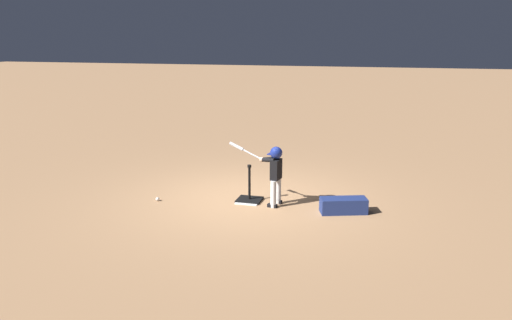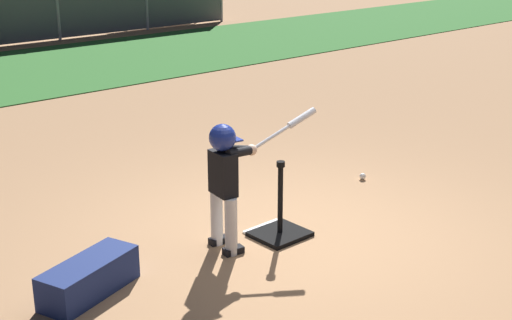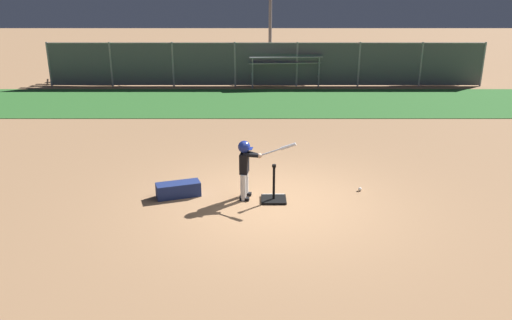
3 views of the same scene
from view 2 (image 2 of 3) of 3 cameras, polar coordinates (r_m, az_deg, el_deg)
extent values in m
plane|color=#AD7F56|center=(6.61, 2.93, -6.15)|extent=(90.00, 90.00, 0.00)
cylinder|color=#9E9EA3|center=(18.26, -15.64, 12.05)|extent=(0.08, 0.08, 1.80)
cube|color=white|center=(6.66, 1.59, -5.83)|extent=(0.45, 0.45, 0.02)
cube|color=black|center=(6.61, 1.92, -5.93)|extent=(0.48, 0.43, 0.04)
cylinder|color=black|center=(6.48, 1.96, -3.20)|extent=(0.05, 0.05, 0.64)
cylinder|color=black|center=(6.36, 1.99, -0.33)|extent=(0.08, 0.08, 0.05)
cylinder|color=silver|center=(6.36, -3.17, -4.59)|extent=(0.12, 0.12, 0.52)
cube|color=black|center=(6.47, -2.97, -6.43)|extent=(0.19, 0.12, 0.06)
cylinder|color=silver|center=(6.17, -2.01, -5.36)|extent=(0.12, 0.12, 0.52)
cube|color=black|center=(6.27, -1.83, -7.25)|extent=(0.19, 0.12, 0.06)
cube|color=black|center=(6.10, -2.66, -1.06)|extent=(0.19, 0.29, 0.39)
sphere|color=#DBB293|center=(6.00, -2.70, 1.69)|extent=(0.20, 0.20, 0.20)
sphere|color=navy|center=(6.00, -2.70, 1.81)|extent=(0.23, 0.23, 0.23)
cube|color=navy|center=(6.05, -1.91, 1.69)|extent=(0.14, 0.19, 0.01)
cylinder|color=black|center=(6.15, -1.72, 0.84)|extent=(0.31, 0.21, 0.11)
cylinder|color=black|center=(6.07, -1.30, 0.63)|extent=(0.32, 0.12, 0.11)
sphere|color=#DBB293|center=(6.19, -0.37, 0.81)|extent=(0.10, 0.10, 0.10)
cylinder|color=silver|center=(6.33, 2.13, 2.40)|extent=(0.66, 0.13, 0.29)
cylinder|color=silver|center=(6.42, 3.68, 3.38)|extent=(0.30, 0.11, 0.16)
cylinder|color=black|center=(6.18, -0.52, 0.72)|extent=(0.04, 0.05, 0.05)
sphere|color=white|center=(8.10, 8.52, -1.30)|extent=(0.07, 0.07, 0.07)
cube|color=#93969E|center=(21.85, -10.09, 11.76)|extent=(2.77, 0.43, 0.04)
cube|color=#93969E|center=(22.06, -10.41, 11.18)|extent=(2.78, 0.49, 0.04)
cube|color=#93969E|center=(21.37, -9.21, 12.42)|extent=(2.77, 0.43, 0.04)
cube|color=#93969E|center=(21.57, -9.55, 11.82)|extent=(2.78, 0.49, 0.04)
cube|color=#93969E|center=(21.10, -8.65, 12.48)|extent=(2.78, 0.49, 0.04)
cylinder|color=#93969E|center=(22.81, -7.80, 11.82)|extent=(0.06, 0.06, 0.30)
cylinder|color=#93969E|center=(21.31, -4.55, 12.60)|extent=(0.06, 0.06, 1.14)
cylinder|color=#93969E|center=(21.33, -13.22, 11.05)|extent=(0.06, 0.06, 0.30)
cylinder|color=#93969E|center=(19.72, -10.18, 11.90)|extent=(0.06, 0.06, 1.14)
cube|color=navy|center=(5.74, -13.21, -9.13)|extent=(0.90, 0.57, 0.28)
camera|label=1|loc=(13.39, -36.63, 16.75)|focal=35.00mm
camera|label=3|loc=(5.94, 100.16, 7.39)|focal=35.00mm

